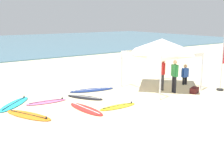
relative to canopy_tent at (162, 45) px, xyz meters
name	(u,v)px	position (x,y,z in m)	size (l,w,h in m)	color
ground_plane	(141,100)	(-2.33, -1.07, -2.39)	(80.00, 80.00, 0.00)	beige
canopy_tent	(162,45)	(0.00, 0.00, 0.00)	(3.17, 3.17, 2.75)	#B7B7BC
surfboard_orange	(29,115)	(-7.38, -0.12, -2.35)	(1.57, 2.34, 0.19)	orange
surfboard_red	(86,109)	(-5.11, -0.75, -2.35)	(0.83, 2.23, 0.19)	red
surfboard_black	(85,97)	(-4.30, 0.80, -2.35)	(1.46, 1.90, 0.19)	black
surfboard_cyan	(14,104)	(-7.43, 1.70, -2.35)	(2.06, 2.06, 0.19)	#23B2CC
surfboard_pink	(47,102)	(-6.11, 1.16, -2.35)	(1.91, 0.69, 0.19)	pink
surfboard_yellow	(118,106)	(-3.80, -1.27, -2.35)	(1.82, 0.55, 0.19)	yellow
surfboard_navy	(92,90)	(-3.29, 1.81, -2.35)	(2.53, 1.21, 0.19)	navy
person_red	(163,72)	(-0.10, -0.26, -1.40)	(0.44, 0.40, 1.71)	#2D2D33
person_green	(175,74)	(0.01, -0.99, -1.40)	(0.31, 0.53, 1.71)	black
person_blue	(185,74)	(1.86, -0.12, -1.73)	(0.55, 0.27, 1.20)	black
banner_flag	(224,61)	(2.52, -2.09, -0.81)	(0.60, 0.36, 3.40)	#99999E
gear_bag_near_tent	(194,90)	(0.86, -1.63, -2.25)	(0.60, 0.32, 0.28)	#4C1919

